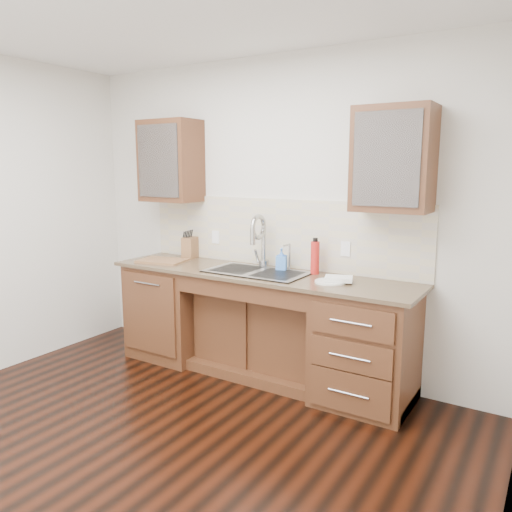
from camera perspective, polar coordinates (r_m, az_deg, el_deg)
The scene contains 24 objects.
ground at distance 3.46m, azimuth -13.31°, elevation -21.93°, with size 4.00×3.50×0.10m, color black.
wall_back at distance 4.40m, azimuth 2.76°, elevation 4.63°, with size 4.00×0.10×2.70m, color beige.
base_cabinet_left at distance 4.83m, azimuth -9.42°, elevation -6.02°, with size 0.70×0.62×0.88m, color #593014.
base_cabinet_center at distance 4.38m, azimuth 0.91°, elevation -8.79°, with size 1.20×0.44×0.70m, color #593014.
base_cabinet_right at distance 3.90m, azimuth 12.46°, elevation -10.09°, with size 0.70×0.62×0.88m, color #593014.
countertop at distance 4.15m, azimuth 0.18°, elevation -2.06°, with size 2.70×0.65×0.03m, color #84705B.
backsplash at distance 4.36m, azimuth 2.35°, elevation 2.67°, with size 2.70×0.02×0.59m, color beige.
sink at distance 4.15m, azimuth 0.07°, elevation -3.04°, with size 0.84×0.46×0.19m, color #9E9EA5.
faucet at distance 4.33m, azimuth 0.89°, elevation 1.34°, with size 0.04×0.04×0.40m, color #999993.
filter_tap at distance 4.23m, azimuth 3.86°, elevation 0.01°, with size 0.02×0.02×0.24m, color #999993.
upper_cabinet_left at distance 4.81m, azimuth -9.70°, elevation 10.63°, with size 0.55×0.34×0.75m, color #593014.
upper_cabinet_right at distance 3.77m, azimuth 15.46°, elevation 10.59°, with size 0.55×0.34×0.75m, color #593014.
outlet_left at distance 4.72m, azimuth -4.62°, elevation 2.16°, with size 0.08×0.01×0.12m, color white.
outlet_right at distance 4.09m, azimuth 10.21°, elevation 0.80°, with size 0.08×0.01×0.12m, color white.
soap_bottle at distance 4.20m, azimuth 2.93°, elevation -0.40°, with size 0.09×0.09×0.19m, color #407DD5.
water_bottle at distance 4.08m, azimuth 6.76°, elevation -0.21°, with size 0.07×0.07×0.27m, color red.
plate at distance 3.82m, azimuth 8.50°, elevation -2.92°, with size 0.24×0.24×0.01m, color white.
dish_towel at distance 3.81m, azimuth 9.43°, elevation -2.58°, with size 0.20×0.15×0.03m, color beige.
knife_block at distance 4.84m, azimuth -7.47°, elevation 0.99°, with size 0.11×0.18×0.20m, color olive.
cutting_board at distance 4.68m, azimuth -10.64°, elevation -0.52°, with size 0.42×0.29×0.02m, color #A47645.
cup_left_a at distance 4.85m, azimuth -10.19°, elevation 9.94°, with size 0.11×0.11×0.09m, color white.
cup_left_b at distance 4.73m, azimuth -8.54°, elevation 10.03°, with size 0.10×0.10×0.09m, color silver.
cup_right_a at distance 3.80m, azimuth 13.63°, elevation 9.87°, with size 0.12×0.12×0.10m, color white.
cup_right_b at distance 3.74m, azimuth 16.60°, elevation 9.64°, with size 0.09×0.09×0.08m, color silver.
Camera 1 is at (2.13, -2.03, 1.77)m, focal length 35.00 mm.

